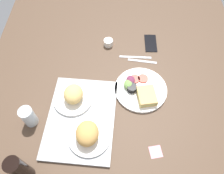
{
  "coord_description": "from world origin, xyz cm",
  "views": [
    {
      "loc": [
        -59.65,
        1.71,
        101.94
      ],
      "look_at": [
        2.0,
        3.0,
        4.0
      ],
      "focal_mm": 35.34,
      "sensor_mm": 36.0,
      "label": 1
    }
  ],
  "objects_px": {
    "bread_plate_near": "(88,134)",
    "knife": "(135,57)",
    "bread_plate_far": "(73,96)",
    "plate_with_salad": "(140,89)",
    "espresso_cup": "(108,43)",
    "drinking_glass": "(29,117)",
    "cell_phone": "(151,43)",
    "sticky_note": "(156,152)",
    "soda_bottle": "(20,170)",
    "fork": "(142,61)",
    "serving_tray": "(81,118)"
  },
  "relations": [
    {
      "from": "cell_phone",
      "to": "soda_bottle",
      "type": "bearing_deg",
      "value": 142.84
    },
    {
      "from": "serving_tray",
      "to": "drinking_glass",
      "type": "distance_m",
      "value": 0.25
    },
    {
      "from": "serving_tray",
      "to": "cell_phone",
      "type": "height_order",
      "value": "serving_tray"
    },
    {
      "from": "drinking_glass",
      "to": "espresso_cup",
      "type": "relative_size",
      "value": 2.06
    },
    {
      "from": "bread_plate_near",
      "to": "cell_phone",
      "type": "distance_m",
      "value": 0.71
    },
    {
      "from": "serving_tray",
      "to": "plate_with_salad",
      "type": "bearing_deg",
      "value": -61.1
    },
    {
      "from": "serving_tray",
      "to": "sticky_note",
      "type": "relative_size",
      "value": 8.04
    },
    {
      "from": "espresso_cup",
      "to": "bread_plate_far",
      "type": "bearing_deg",
      "value": 157.37
    },
    {
      "from": "drinking_glass",
      "to": "knife",
      "type": "bearing_deg",
      "value": -51.25
    },
    {
      "from": "bread_plate_near",
      "to": "fork",
      "type": "height_order",
      "value": "bread_plate_near"
    },
    {
      "from": "knife",
      "to": "sticky_note",
      "type": "xyz_separation_m",
      "value": [
        -0.56,
        -0.07,
        -0.0
      ]
    },
    {
      "from": "espresso_cup",
      "to": "drinking_glass",
      "type": "bearing_deg",
      "value": 145.0
    },
    {
      "from": "cell_phone",
      "to": "drinking_glass",
      "type": "bearing_deg",
      "value": 130.4
    },
    {
      "from": "drinking_glass",
      "to": "knife",
      "type": "relative_size",
      "value": 0.61
    },
    {
      "from": "serving_tray",
      "to": "bread_plate_far",
      "type": "relative_size",
      "value": 2.23
    },
    {
      "from": "bread_plate_near",
      "to": "drinking_glass",
      "type": "distance_m",
      "value": 0.3
    },
    {
      "from": "bread_plate_far",
      "to": "plate_with_salad",
      "type": "xyz_separation_m",
      "value": [
        0.07,
        -0.35,
        -0.03
      ]
    },
    {
      "from": "drinking_glass",
      "to": "soda_bottle",
      "type": "distance_m",
      "value": 0.26
    },
    {
      "from": "serving_tray",
      "to": "sticky_note",
      "type": "distance_m",
      "value": 0.39
    },
    {
      "from": "plate_with_salad",
      "to": "knife",
      "type": "xyz_separation_m",
      "value": [
        0.24,
        0.02,
        -0.01
      ]
    },
    {
      "from": "knife",
      "to": "bread_plate_near",
      "type": "bearing_deg",
      "value": 66.72
    },
    {
      "from": "knife",
      "to": "sticky_note",
      "type": "bearing_deg",
      "value": 99.48
    },
    {
      "from": "espresso_cup",
      "to": "soda_bottle",
      "type": "bearing_deg",
      "value": 156.86
    },
    {
      "from": "plate_with_salad",
      "to": "fork",
      "type": "bearing_deg",
      "value": -6.67
    },
    {
      "from": "plate_with_salad",
      "to": "fork",
      "type": "distance_m",
      "value": 0.21
    },
    {
      "from": "bread_plate_far",
      "to": "espresso_cup",
      "type": "height_order",
      "value": "bread_plate_far"
    },
    {
      "from": "drinking_glass",
      "to": "bread_plate_near",
      "type": "bearing_deg",
      "value": -105.59
    },
    {
      "from": "plate_with_salad",
      "to": "fork",
      "type": "relative_size",
      "value": 1.65
    },
    {
      "from": "bread_plate_far",
      "to": "cell_phone",
      "type": "distance_m",
      "value": 0.6
    },
    {
      "from": "serving_tray",
      "to": "bread_plate_near",
      "type": "distance_m",
      "value": 0.12
    },
    {
      "from": "sticky_note",
      "to": "serving_tray",
      "type": "bearing_deg",
      "value": 65.96
    },
    {
      "from": "fork",
      "to": "sticky_note",
      "type": "height_order",
      "value": "fork"
    },
    {
      "from": "plate_with_salad",
      "to": "fork",
      "type": "xyz_separation_m",
      "value": [
        0.21,
        -0.02,
        -0.01
      ]
    },
    {
      "from": "bread_plate_near",
      "to": "sticky_note",
      "type": "height_order",
      "value": "bread_plate_near"
    },
    {
      "from": "serving_tray",
      "to": "knife",
      "type": "xyz_separation_m",
      "value": [
        0.4,
        -0.28,
        -0.01
      ]
    },
    {
      "from": "serving_tray",
      "to": "sticky_note",
      "type": "height_order",
      "value": "serving_tray"
    },
    {
      "from": "bread_plate_far",
      "to": "drinking_glass",
      "type": "height_order",
      "value": "drinking_glass"
    },
    {
      "from": "drinking_glass",
      "to": "cell_phone",
      "type": "height_order",
      "value": "drinking_glass"
    },
    {
      "from": "drinking_glass",
      "to": "plate_with_salad",
      "type": "bearing_deg",
      "value": -70.98
    },
    {
      "from": "bread_plate_near",
      "to": "espresso_cup",
      "type": "height_order",
      "value": "bread_plate_near"
    },
    {
      "from": "bread_plate_far",
      "to": "espresso_cup",
      "type": "distance_m",
      "value": 0.43
    },
    {
      "from": "cell_phone",
      "to": "bread_plate_near",
      "type": "bearing_deg",
      "value": 151.17
    },
    {
      "from": "knife",
      "to": "cell_phone",
      "type": "distance_m",
      "value": 0.15
    },
    {
      "from": "fork",
      "to": "espresso_cup",
      "type": "bearing_deg",
      "value": -24.29
    },
    {
      "from": "serving_tray",
      "to": "soda_bottle",
      "type": "height_order",
      "value": "soda_bottle"
    },
    {
      "from": "bread_plate_near",
      "to": "espresso_cup",
      "type": "bearing_deg",
      "value": -7.06
    },
    {
      "from": "serving_tray",
      "to": "knife",
      "type": "relative_size",
      "value": 2.37
    },
    {
      "from": "bread_plate_near",
      "to": "knife",
      "type": "relative_size",
      "value": 1.06
    },
    {
      "from": "soda_bottle",
      "to": "cell_phone",
      "type": "xyz_separation_m",
      "value": [
        0.79,
        -0.59,
        -0.09
      ]
    },
    {
      "from": "drinking_glass",
      "to": "soda_bottle",
      "type": "xyz_separation_m",
      "value": [
        -0.25,
        -0.04,
        0.04
      ]
    }
  ]
}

